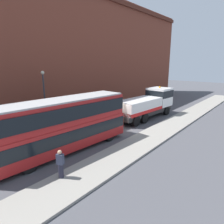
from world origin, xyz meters
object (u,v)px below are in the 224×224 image
at_px(recovery_tow_truck, 147,104).
at_px(street_lamp, 44,94).
at_px(pedestrian_onlooker, 60,164).
at_px(double_decker_bus, 63,123).

xyz_separation_m(recovery_tow_truck, street_lamp, (-9.92, 6.50, 1.71)).
height_order(pedestrian_onlooker, street_lamp, street_lamp).
distance_m(recovery_tow_truck, pedestrian_onlooker, 15.41).
bearing_deg(double_decker_bus, recovery_tow_truck, 3.67).
distance_m(double_decker_bus, pedestrian_onlooker, 4.16).
distance_m(pedestrian_onlooker, street_lamp, 11.08).
bearing_deg(recovery_tow_truck, street_lamp, 150.59).
distance_m(recovery_tow_truck, double_decker_bus, 12.53).
xyz_separation_m(double_decker_bus, pedestrian_onlooker, (-2.58, -3.01, -1.25)).
relative_size(recovery_tow_truck, double_decker_bus, 0.92).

